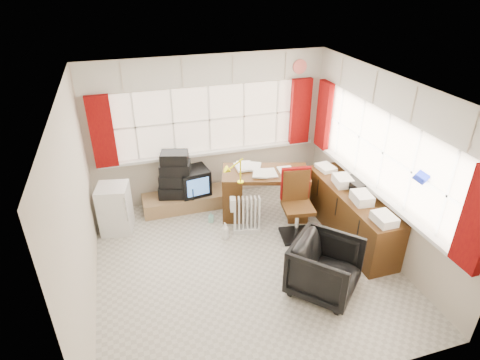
# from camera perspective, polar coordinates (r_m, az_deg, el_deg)

# --- Properties ---
(ground) EXTENTS (4.00, 4.00, 0.00)m
(ground) POSITION_cam_1_polar(r_m,az_deg,el_deg) (5.77, 0.72, -11.79)
(ground) COLOR beige
(ground) RESTS_ON ground
(room_walls) EXTENTS (4.00, 4.00, 4.00)m
(room_walls) POSITION_cam_1_polar(r_m,az_deg,el_deg) (4.93, 0.83, 1.62)
(room_walls) COLOR beige
(room_walls) RESTS_ON ground
(window_back) EXTENTS (3.70, 0.12, 3.60)m
(window_back) POSITION_cam_1_polar(r_m,az_deg,el_deg) (6.87, -4.15, 4.51)
(window_back) COLOR #F7E0C4
(window_back) RESTS_ON room_walls
(window_right) EXTENTS (0.12, 3.70, 3.60)m
(window_right) POSITION_cam_1_polar(r_m,az_deg,el_deg) (6.01, 18.73, -0.74)
(window_right) COLOR #F7E0C4
(window_right) RESTS_ON room_walls
(curtains) EXTENTS (3.83, 3.83, 1.15)m
(curtains) POSITION_cam_1_polar(r_m,az_deg,el_deg) (6.04, 6.56, 6.19)
(curtains) COLOR maroon
(curtains) RESTS_ON room_walls
(overhead_cabinets) EXTENTS (3.98, 3.98, 0.48)m
(overhead_cabinets) POSITION_cam_1_polar(r_m,az_deg,el_deg) (5.86, 7.30, 13.65)
(overhead_cabinets) COLOR beige
(overhead_cabinets) RESTS_ON room_walls
(desk) EXTENTS (1.51, 1.04, 0.83)m
(desk) POSITION_cam_1_polar(r_m,az_deg,el_deg) (6.58, 3.56, -1.56)
(desk) COLOR #553114
(desk) RESTS_ON ground
(desk_lamp) EXTENTS (0.14, 0.12, 0.42)m
(desk_lamp) POSITION_cam_1_polar(r_m,az_deg,el_deg) (5.95, 0.06, 2.09)
(desk_lamp) COLOR #FFF60A
(desk_lamp) RESTS_ON desk
(task_chair) EXTENTS (0.51, 0.54, 1.08)m
(task_chair) POSITION_cam_1_polar(r_m,az_deg,el_deg) (6.10, 8.00, -2.95)
(task_chair) COLOR black
(task_chair) RESTS_ON ground
(office_chair) EXTENTS (1.12, 1.12, 0.73)m
(office_chair) POSITION_cam_1_polar(r_m,az_deg,el_deg) (5.25, 12.00, -12.09)
(office_chair) COLOR black
(office_chair) RESTS_ON ground
(radiator) EXTENTS (0.44, 0.25, 0.62)m
(radiator) POSITION_cam_1_polar(r_m,az_deg,el_deg) (6.23, 0.98, -5.42)
(radiator) COLOR white
(radiator) RESTS_ON ground
(credenza) EXTENTS (0.50, 2.00, 0.85)m
(credenza) POSITION_cam_1_polar(r_m,az_deg,el_deg) (6.31, 15.35, -4.56)
(credenza) COLOR #553114
(credenza) RESTS_ON ground
(file_tray) EXTENTS (0.35, 0.42, 0.13)m
(file_tray) POSITION_cam_1_polar(r_m,az_deg,el_deg) (6.26, 16.38, -0.51)
(file_tray) COLOR black
(file_tray) RESTS_ON credenza
(tv_bench) EXTENTS (1.40, 0.50, 0.25)m
(tv_bench) POSITION_cam_1_polar(r_m,az_deg,el_deg) (6.97, -7.90, -2.96)
(tv_bench) COLOR #A67C53
(tv_bench) RESTS_ON ground
(crt_tv) EXTENTS (0.55, 0.52, 0.45)m
(crt_tv) POSITION_cam_1_polar(r_m,az_deg,el_deg) (6.83, -6.62, -0.17)
(crt_tv) COLOR black
(crt_tv) RESTS_ON tv_bench
(hifi_stack) EXTENTS (0.66, 0.51, 0.80)m
(hifi_stack) POSITION_cam_1_polar(r_m,az_deg,el_deg) (6.73, -9.10, 0.53)
(hifi_stack) COLOR black
(hifi_stack) RESTS_ON tv_bench
(mini_fridge) EXTENTS (0.54, 0.54, 0.78)m
(mini_fridge) POSITION_cam_1_polar(r_m,az_deg,el_deg) (6.49, -17.33, -3.90)
(mini_fridge) COLOR white
(mini_fridge) RESTS_ON ground
(spray_bottle_a) EXTENTS (0.13, 0.13, 0.28)m
(spray_bottle_a) POSITION_cam_1_polar(r_m,az_deg,el_deg) (6.15, -2.12, -7.24)
(spray_bottle_a) COLOR white
(spray_bottle_a) RESTS_ON ground
(spray_bottle_b) EXTENTS (0.10, 0.10, 0.17)m
(spray_bottle_b) POSITION_cam_1_polar(r_m,az_deg,el_deg) (6.56, -4.15, -5.33)
(spray_bottle_b) COLOR #96E0CD
(spray_bottle_b) RESTS_ON ground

